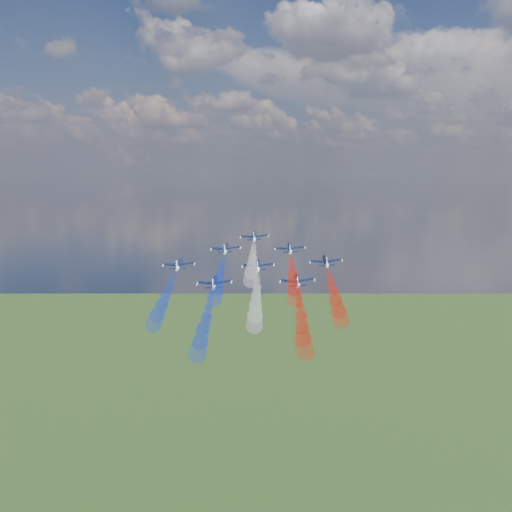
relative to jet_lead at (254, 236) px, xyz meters
The scene contains 16 objects.
jet_lead is the anchor object (origin of this frame).
trail_lead 20.36m from the jet_lead, 54.43° to the right, with size 3.41×31.67×3.41m, color white, non-canonical shape.
jet_inner_left 12.80m from the jet_lead, 90.04° to the right, with size 8.19×10.24×2.73m, color black, non-canonical shape.
trail_inner_left 31.70m from the jet_lead, 68.07° to the right, with size 3.41×31.67×3.41m, color blue, non-canonical shape.
jet_inner_right 15.52m from the jet_lead, 15.59° to the right, with size 8.19×10.24×2.73m, color black, non-canonical shape.
trail_inner_right 33.91m from the jet_lead, 37.63° to the right, with size 3.41×31.67×3.41m, color red, non-canonical shape.
jet_outer_left 29.17m from the jet_lead, 93.40° to the right, with size 8.19×10.24×2.73m, color black, non-canonical shape.
trail_outer_left 46.87m from the jet_lead, 77.56° to the right, with size 3.41×31.67×3.41m, color blue, non-canonical shape.
jet_center_third 23.02m from the jet_lead, 50.56° to the right, with size 8.19×10.24×2.73m, color black, non-canonical shape.
trail_center_third 43.35m from the jet_lead, 52.38° to the right, with size 3.41×31.67×3.41m, color white, non-canonical shape.
jet_outer_right 28.90m from the jet_lead, 14.93° to the right, with size 8.19×10.24×2.73m, color black, non-canonical shape.
trail_outer_right 46.51m from the jet_lead, 31.03° to the right, with size 3.41×31.67×3.41m, color red, non-canonical shape.
jet_rear_left 35.88m from the jet_lead, 67.98° to the right, with size 8.19×10.24×2.73m, color black, non-canonical shape.
trail_rear_left 55.89m from the jet_lead, 63.07° to the right, with size 3.41×31.67×3.41m, color blue, non-canonical shape.
jet_rear_right 36.36m from the jet_lead, 36.95° to the right, with size 8.19×10.24×2.73m, color black, non-canonical shape.
trail_rear_right 56.14m from the jet_lead, 43.21° to the right, with size 3.41×31.67×3.41m, color red, non-canonical shape.
Camera 1 is at (92.50, -120.11, 188.76)m, focal length 44.00 mm.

